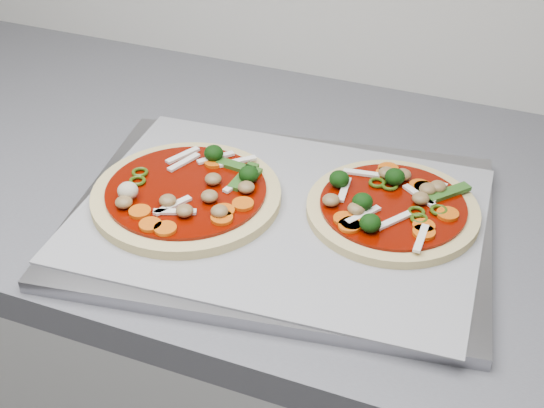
% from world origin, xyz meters
% --- Properties ---
extents(baking_tray, '(0.52, 0.42, 0.02)m').
position_xyz_m(baking_tray, '(-0.38, 1.22, 0.91)').
color(baking_tray, gray).
rests_on(baking_tray, countertop).
extents(parchment, '(0.48, 0.36, 0.00)m').
position_xyz_m(parchment, '(-0.38, 1.22, 0.92)').
color(parchment, gray).
rests_on(parchment, baking_tray).
extents(pizza_left, '(0.25, 0.25, 0.04)m').
position_xyz_m(pizza_left, '(-0.49, 1.20, 0.93)').
color(pizza_left, tan).
rests_on(pizza_left, parchment).
extents(pizza_right, '(0.27, 0.27, 0.03)m').
position_xyz_m(pizza_right, '(-0.26, 1.26, 0.93)').
color(pizza_right, tan).
rests_on(pizza_right, parchment).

